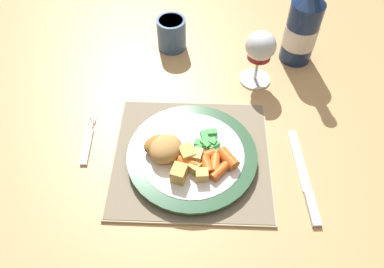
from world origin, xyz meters
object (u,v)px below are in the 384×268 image
object	(u,v)px
dinner_plate	(192,156)
table_knife	(305,183)
fork	(88,143)
dining_table	(180,108)
bottle	(303,26)
wine_glass	(260,49)
drinking_cup	(171,33)

from	to	relation	value
dinner_plate	table_knife	xyz separation A→B (m)	(0.22, -0.05, -0.01)
dinner_plate	fork	bearing A→B (deg)	171.02
dining_table	table_knife	world-z (taller)	table_knife
table_knife	bottle	world-z (taller)	bottle
fork	bottle	size ratio (longest dim) A/B	0.51
wine_glass	bottle	xyz separation A→B (m)	(0.10, 0.08, 0.00)
fork	bottle	distance (m)	0.55
table_knife	bottle	xyz separation A→B (m)	(0.03, 0.37, 0.09)
fork	drinking_cup	world-z (taller)	drinking_cup
dining_table	bottle	distance (m)	0.35
dinner_plate	drinking_cup	world-z (taller)	drinking_cup
table_knife	bottle	bearing A→B (deg)	85.73
wine_glass	drinking_cup	bearing A→B (deg)	150.72
bottle	dining_table	bearing A→B (deg)	-158.96
drinking_cup	dinner_plate	bearing A→B (deg)	-79.75
wine_glass	drinking_cup	size ratio (longest dim) A/B	1.65
drinking_cup	table_knife	bearing A→B (deg)	-54.74
fork	table_knife	bearing A→B (deg)	-10.44
dinner_plate	fork	world-z (taller)	dinner_plate
dining_table	wine_glass	size ratio (longest dim) A/B	9.82
table_knife	bottle	distance (m)	0.38
dinner_plate	drinking_cup	size ratio (longest dim) A/B	3.16
dinner_plate	dining_table	bearing A→B (deg)	100.44
dining_table	dinner_plate	distance (m)	0.24
bottle	drinking_cup	distance (m)	0.32
dining_table	wine_glass	distance (m)	0.25
dinner_plate	table_knife	bearing A→B (deg)	-11.88
fork	drinking_cup	size ratio (longest dim) A/B	1.60
dining_table	drinking_cup	world-z (taller)	drinking_cup
dinner_plate	fork	xyz separation A→B (m)	(-0.22, 0.03, -0.01)
table_knife	dinner_plate	bearing A→B (deg)	168.12
wine_glass	drinking_cup	world-z (taller)	wine_glass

